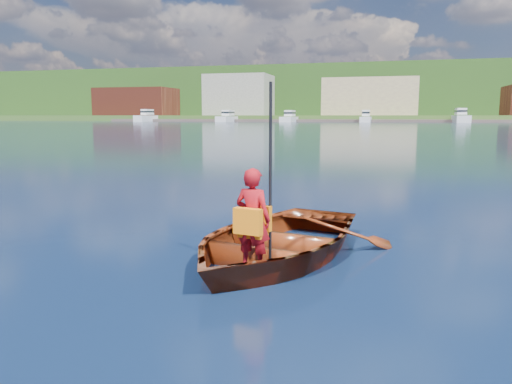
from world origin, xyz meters
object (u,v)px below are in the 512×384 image
object	(u,v)px
child_paddler	(253,219)
rowboat	(275,240)
dock	(354,121)
marina_yachts	(387,117)

from	to	relation	value
child_paddler	rowboat	bearing A→B (deg)	86.55
rowboat	child_paddler	size ratio (longest dim) A/B	1.95
dock	child_paddler	bearing A→B (deg)	-86.60
rowboat	marina_yachts	size ratio (longest dim) A/B	0.03
child_paddler	dock	distance (m)	149.09
child_paddler	dock	size ratio (longest dim) A/B	0.01
marina_yachts	rowboat	bearing A→B (deg)	-90.28
dock	marina_yachts	size ratio (longest dim) A/B	1.11
child_paddler	dock	world-z (taller)	child_paddler
rowboat	child_paddler	bearing A→B (deg)	-93.45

